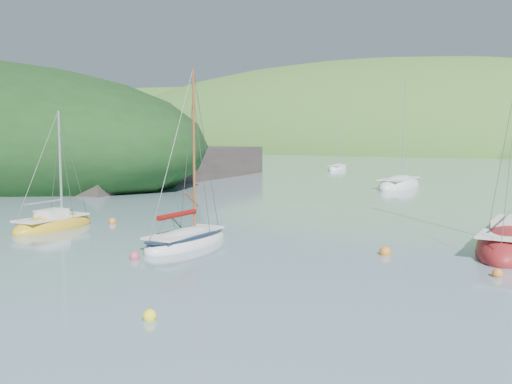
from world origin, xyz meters
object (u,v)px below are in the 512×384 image
Objects in this scene: sailboat_yellow at (53,226)px; distant_sloop_a at (399,186)px; daysailer_white at (186,241)px; distant_sloop_c at (337,169)px.

distant_sloop_a is at bearing 70.33° from sailboat_yellow.
sailboat_yellow is at bearing 177.99° from daysailer_white.
distant_sloop_c is (-9.86, 55.86, -0.02)m from sailboat_yellow.
distant_sloop_c reaches higher than sailboat_yellow.
sailboat_yellow is at bearing -88.29° from distant_sloop_c.
daysailer_white is 58.51m from distant_sloop_c.
daysailer_white is at bearing -85.98° from distant_sloop_a.
distant_sloop_a is 28.06m from distant_sloop_c.
sailboat_yellow is 0.84× the size of distant_sloop_c.
sailboat_yellow is (-9.11, -0.52, -0.03)m from daysailer_white.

